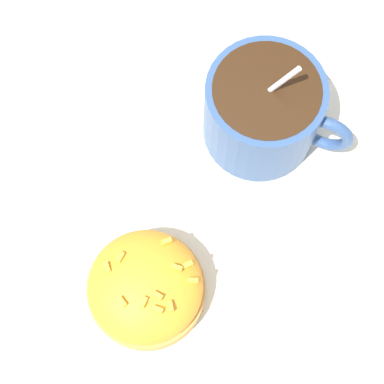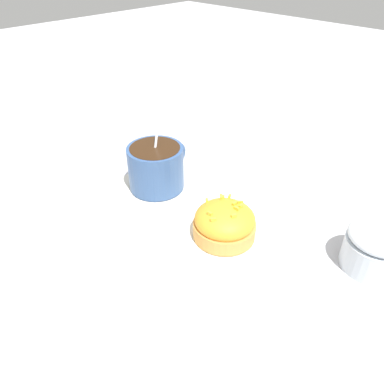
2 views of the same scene
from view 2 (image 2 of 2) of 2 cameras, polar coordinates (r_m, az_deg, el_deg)
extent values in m
plane|color=#B2B2B7|center=(0.57, -1.19, -3.06)|extent=(3.00, 3.00, 0.00)
cube|color=white|center=(0.56, -1.20, -2.94)|extent=(0.31, 0.31, 0.00)
cylinder|color=#335184|center=(0.60, -5.51, 3.71)|extent=(0.09, 0.09, 0.07)
cylinder|color=#331E0F|center=(0.59, -5.67, 6.18)|extent=(0.08, 0.08, 0.01)
torus|color=#335184|center=(0.63, -2.38, 5.67)|extent=(0.01, 0.04, 0.04)
ellipsoid|color=silver|center=(0.63, -4.67, 2.86)|extent=(0.03, 0.03, 0.01)
cylinder|color=silver|center=(0.59, -5.79, 5.16)|extent=(0.03, 0.04, 0.09)
cylinder|color=#D19347|center=(0.52, 5.00, -5.56)|extent=(0.09, 0.09, 0.02)
ellipsoid|color=orange|center=(0.50, 5.10, -4.05)|extent=(0.08, 0.08, 0.04)
cube|color=yellow|center=(0.49, 6.79, -2.49)|extent=(0.01, 0.00, 0.00)
cube|color=yellow|center=(0.48, 2.72, -3.28)|extent=(0.01, 0.00, 0.00)
cube|color=yellow|center=(0.52, 4.50, -0.64)|extent=(0.01, 0.01, 0.00)
cube|color=yellow|center=(0.52, 5.75, -0.67)|extent=(0.01, 0.01, 0.00)
cube|color=yellow|center=(0.51, 4.63, -0.82)|extent=(0.00, 0.01, 0.00)
cube|color=yellow|center=(0.50, 6.49, -1.76)|extent=(0.00, 0.01, 0.00)
cube|color=yellow|center=(0.48, 3.25, -4.20)|extent=(0.01, 0.01, 0.00)
cube|color=yellow|center=(0.51, 2.03, -1.48)|extent=(0.01, 0.01, 0.00)
cube|color=yellow|center=(0.51, 7.41, -1.58)|extent=(0.01, 0.01, 0.00)
cube|color=yellow|center=(0.48, 6.38, -3.61)|extent=(0.01, 0.01, 0.00)
cube|color=yellow|center=(0.50, 7.50, -2.08)|extent=(0.00, 0.01, 0.00)
cylinder|color=silver|center=(0.52, 25.90, -8.41)|extent=(0.07, 0.07, 0.04)
ellipsoid|color=silver|center=(0.50, 26.71, -6.03)|extent=(0.07, 0.07, 0.03)
camera|label=1|loc=(0.44, 27.16, 50.13)|focal=60.00mm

